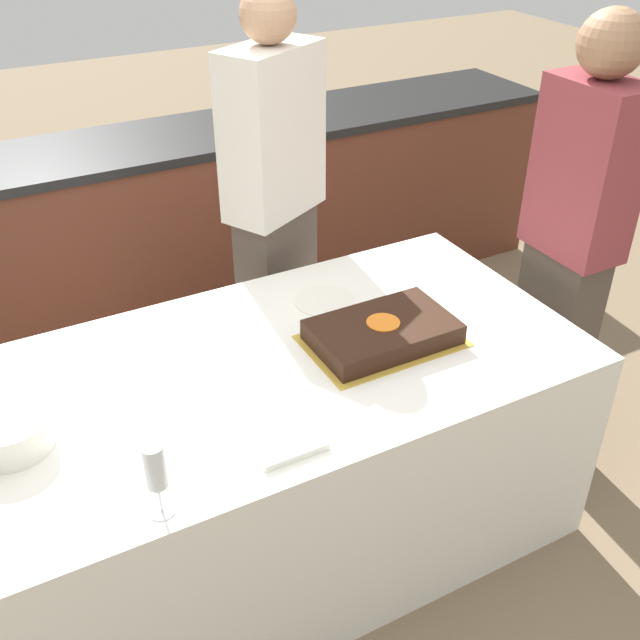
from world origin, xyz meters
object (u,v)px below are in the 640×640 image
object	(u,v)px
person_cutting_cake	(275,214)
cake	(383,332)
plate_stack	(10,433)
wine_glass	(155,468)
person_seated_right	(571,242)

from	to	relation	value
person_cutting_cake	cake	bearing A→B (deg)	62.19
plate_stack	wine_glass	bearing A→B (deg)	-56.10
plate_stack	person_seated_right	distance (m)	1.89
wine_glass	cake	bearing A→B (deg)	23.03
wine_glass	person_cutting_cake	distance (m)	1.37
person_seated_right	wine_glass	bearing A→B (deg)	-75.91
cake	person_cutting_cake	world-z (taller)	person_cutting_cake
cake	wine_glass	world-z (taller)	wine_glass
person_cutting_cake	plate_stack	bearing A→B (deg)	5.73
person_seated_right	plate_stack	bearing A→B (deg)	-89.51
wine_glass	person_cutting_cake	bearing A→B (deg)	53.62
person_cutting_cake	wine_glass	bearing A→B (deg)	25.81
wine_glass	plate_stack	bearing A→B (deg)	123.90
plate_stack	person_cutting_cake	size ratio (longest dim) A/B	0.13
cake	person_seated_right	size ratio (longest dim) A/B	0.29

